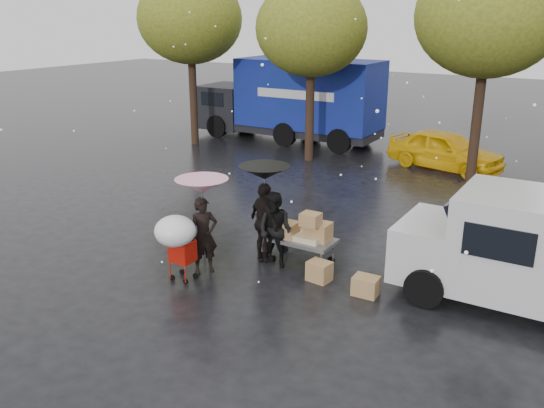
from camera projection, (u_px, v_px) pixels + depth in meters
The scene contains 14 objects.
ground at pixel (233, 279), 12.09m from camera, with size 90.00×90.00×0.00m, color black.
person_pink at pixel (204, 235), 12.20m from camera, with size 0.61×0.40×1.66m, color black.
person_middle at pixel (275, 230), 12.48m from camera, with size 0.82×0.64×1.68m, color black.
person_black at pixel (265, 222), 12.74m from camera, with size 1.06×0.44×1.81m, color black.
umbrella_pink at pixel (202, 186), 11.85m from camera, with size 1.11×1.11×2.08m.
umbrella_black at pixel (264, 173), 12.38m from camera, with size 1.12×1.12×2.20m.
vendor_cart at pixel (304, 233), 12.62m from camera, with size 1.52×0.80×1.27m.
shopping_cart at pixel (176, 234), 11.62m from camera, with size 0.84×0.84×1.46m.
white_van at pixel (542, 252), 10.50m from camera, with size 4.91×2.18×2.20m.
blue_truck at pixel (292, 100), 24.70m from camera, with size 8.30×2.60×3.50m.
box_ground_near at pixel (319, 271), 11.97m from camera, with size 0.46×0.37×0.42m, color olive.
box_ground_far at pixel (366, 286), 11.36m from camera, with size 0.49×0.38×0.38m, color olive.
yellow_taxi at pixel (445, 150), 20.39m from camera, with size 1.65×4.10×1.40m, color yellow.
tree_row at pixel (394, 22), 18.84m from camera, with size 21.60×4.40×7.12m.
Camera 1 is at (6.41, -8.95, 5.32)m, focal length 38.00 mm.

